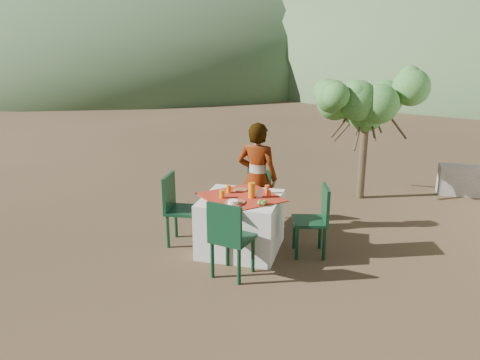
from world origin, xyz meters
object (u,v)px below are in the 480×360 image
(chair_near, at_px, (229,236))
(chair_left, at_px, (178,206))
(person, at_px, (257,178))
(chair_right, at_px, (316,217))
(shrub_tree, at_px, (370,109))
(table, at_px, (241,223))
(chair_far, at_px, (256,194))
(juice_pitcher, at_px, (252,190))

(chair_near, height_order, chair_left, chair_left)
(chair_left, bearing_deg, person, -58.28)
(chair_right, bearing_deg, chair_left, -100.30)
(shrub_tree, bearing_deg, table, -120.24)
(table, height_order, chair_near, chair_near)
(chair_far, bearing_deg, chair_left, -117.60)
(table, xyz_separation_m, chair_far, (-0.02, 1.00, 0.10))
(chair_near, bearing_deg, juice_pitcher, -81.94)
(chair_left, bearing_deg, juice_pitcher, -94.79)
(shrub_tree, bearing_deg, chair_left, -132.20)
(chair_far, xyz_separation_m, chair_left, (-0.89, -1.00, 0.07))
(table, distance_m, chair_near, 0.83)
(chair_far, distance_m, person, 0.45)
(person, relative_size, juice_pitcher, 8.08)
(juice_pitcher, bearing_deg, table, 179.43)
(chair_left, height_order, person, person)
(chair_far, xyz_separation_m, chair_near, (0.09, -1.81, 0.06))
(chair_near, relative_size, chair_left, 0.98)
(chair_left, bearing_deg, shrub_tree, -47.24)
(shrub_tree, distance_m, juice_pitcher, 3.24)
(shrub_tree, bearing_deg, chair_far, -132.57)
(table, relative_size, person, 0.79)
(chair_far, distance_m, chair_near, 1.82)
(chair_right, relative_size, person, 0.58)
(shrub_tree, bearing_deg, chair_near, -113.33)
(person, bearing_deg, chair_right, 152.36)
(person, bearing_deg, juice_pitcher, 102.48)
(chair_left, height_order, shrub_tree, shrub_tree)
(chair_near, relative_size, shrub_tree, 0.47)
(table, height_order, shrub_tree, shrub_tree)
(person, relative_size, shrub_tree, 0.80)
(chair_near, bearing_deg, chair_far, -73.80)
(chair_left, height_order, chair_right, chair_left)
(chair_left, relative_size, juice_pitcher, 4.86)
(juice_pitcher, bearing_deg, shrub_tree, 62.08)
(chair_left, bearing_deg, table, -94.66)
(chair_left, bearing_deg, chair_near, -134.76)
(chair_near, relative_size, chair_right, 1.02)
(juice_pitcher, bearing_deg, chair_far, 99.30)
(person, bearing_deg, chair_far, -68.52)
(shrub_tree, bearing_deg, juice_pitcher, -117.92)
(table, xyz_separation_m, chair_near, (0.07, -0.82, 0.16))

